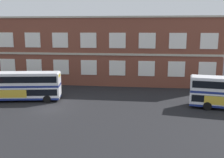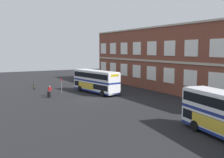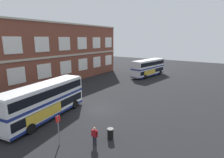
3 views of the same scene
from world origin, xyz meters
name	(u,v)px [view 1 (image 1 of 3)]	position (x,y,z in m)	size (l,w,h in m)	color
ground_plane	(56,104)	(0.00, 2.00, 0.00)	(120.00, 120.00, 0.00)	black
brick_terminal_building	(80,51)	(-0.43, 17.98, 5.94)	(50.39, 8.19, 12.17)	brown
double_decker_near	(21,86)	(-5.49, 3.31, 2.15)	(11.27, 4.34, 4.07)	silver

